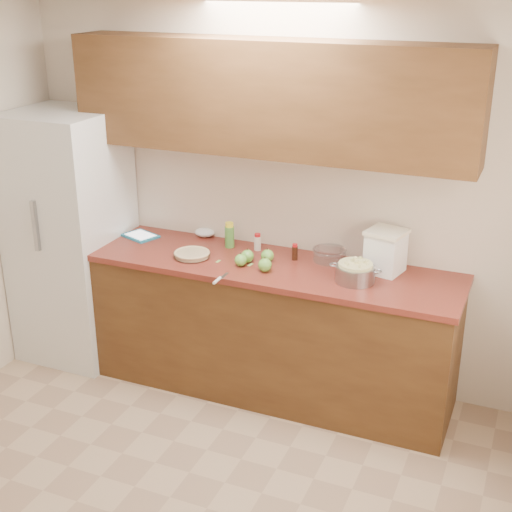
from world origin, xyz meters
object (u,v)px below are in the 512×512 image
at_px(pie, 192,254).
at_px(flour_canister, 386,251).
at_px(tablet, 140,236).
at_px(colander, 355,273).

xyz_separation_m(pie, flour_canister, (1.23, 0.25, 0.12)).
bearing_deg(flour_canister, tablet, -178.38).
height_order(colander, flour_canister, flour_canister).
bearing_deg(flour_canister, pie, -168.37).
distance_m(pie, tablet, 0.56).
height_order(colander, tablet, colander).
height_order(flour_canister, tablet, flour_canister).
relative_size(colander, flour_canister, 1.19).
relative_size(pie, tablet, 0.88).
relative_size(pie, flour_canister, 0.89).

